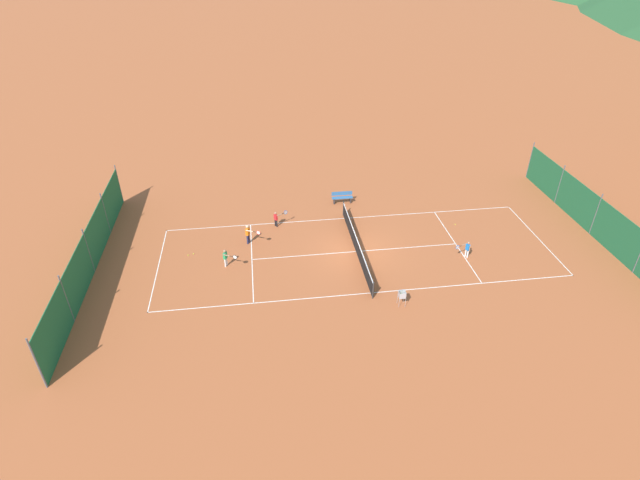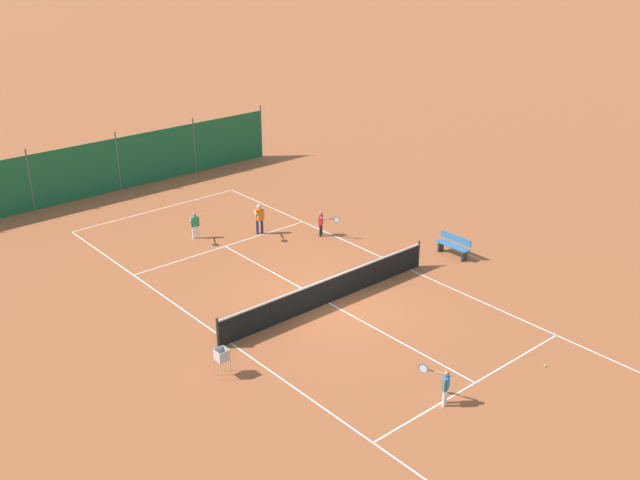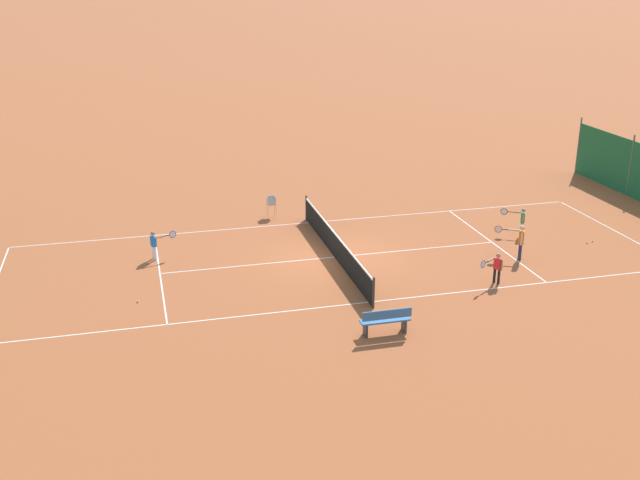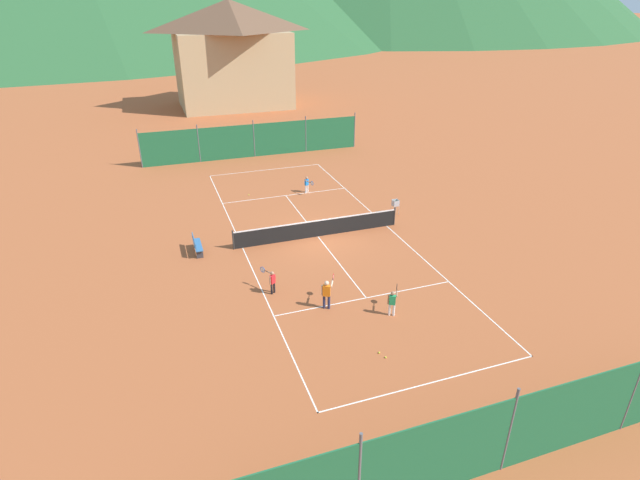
# 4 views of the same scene
# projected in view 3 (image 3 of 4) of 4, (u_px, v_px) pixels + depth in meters

# --- Properties ---
(ground_plane) EXTENTS (600.00, 600.00, 0.00)m
(ground_plane) POSITION_uv_depth(u_px,v_px,m) (335.00, 257.00, 27.83)
(ground_plane) COLOR #A8542D
(court_line_markings) EXTENTS (8.25, 23.85, 0.01)m
(court_line_markings) POSITION_uv_depth(u_px,v_px,m) (335.00, 257.00, 27.83)
(court_line_markings) COLOR white
(court_line_markings) RESTS_ON ground
(tennis_net) EXTENTS (9.18, 0.08, 1.06)m
(tennis_net) POSITION_uv_depth(u_px,v_px,m) (335.00, 245.00, 27.66)
(tennis_net) COLOR #2D2D2D
(tennis_net) RESTS_ON ground
(player_near_baseline) EXTENTS (0.51, 0.93, 1.09)m
(player_near_baseline) POSITION_uv_depth(u_px,v_px,m) (496.00, 266.00, 25.32)
(player_near_baseline) COLOR black
(player_near_baseline) RESTS_ON ground
(player_near_service) EXTENTS (0.37, 0.97, 1.09)m
(player_near_service) POSITION_uv_depth(u_px,v_px,m) (155.00, 243.00, 27.45)
(player_near_service) COLOR white
(player_near_service) RESTS_ON ground
(player_far_baseline) EXTENTS (0.73, 0.84, 1.13)m
(player_far_baseline) POSITION_uv_depth(u_px,v_px,m) (521.00, 219.00, 29.87)
(player_far_baseline) COLOR white
(player_far_baseline) RESTS_ON ground
(player_far_service) EXTENTS (0.82, 0.94, 1.31)m
(player_far_service) POSITION_uv_depth(u_px,v_px,m) (520.00, 239.00, 27.41)
(player_far_service) COLOR #23284C
(player_far_service) RESTS_ON ground
(tennis_ball_alley_left) EXTENTS (0.07, 0.07, 0.07)m
(tennis_ball_alley_left) POSITION_uv_depth(u_px,v_px,m) (138.00, 301.00, 24.09)
(tennis_ball_alley_left) COLOR #CCE033
(tennis_ball_alley_left) RESTS_ON ground
(tennis_ball_alley_right) EXTENTS (0.07, 0.07, 0.07)m
(tennis_ball_alley_right) POSITION_uv_depth(u_px,v_px,m) (592.00, 241.00, 29.35)
(tennis_ball_alley_right) COLOR #CCE033
(tennis_ball_alley_right) RESTS_ON ground
(tennis_ball_by_net_right) EXTENTS (0.07, 0.07, 0.07)m
(tennis_ball_by_net_right) POSITION_uv_depth(u_px,v_px,m) (587.00, 243.00, 29.18)
(tennis_ball_by_net_right) COLOR #CCE033
(tennis_ball_by_net_right) RESTS_ON ground
(ball_hopper) EXTENTS (0.36, 0.36, 0.89)m
(ball_hopper) POSITION_uv_depth(u_px,v_px,m) (271.00, 202.00, 32.11)
(ball_hopper) COLOR #B7B7BC
(ball_hopper) RESTS_ON ground
(courtside_bench) EXTENTS (0.36, 1.50, 0.84)m
(courtside_bench) POSITION_uv_depth(u_px,v_px,m) (386.00, 320.00, 21.86)
(courtside_bench) COLOR #336699
(courtside_bench) RESTS_ON ground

